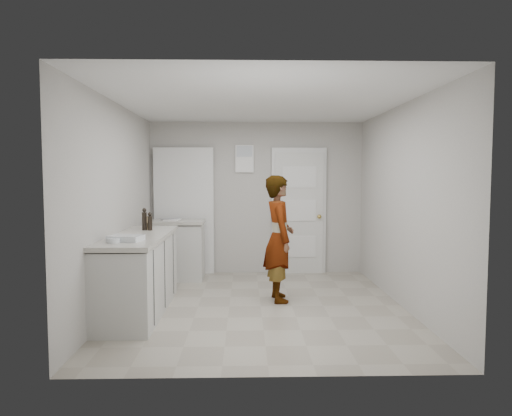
{
  "coord_description": "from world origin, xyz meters",
  "views": [
    {
      "loc": [
        -0.19,
        -5.56,
        1.61
      ],
      "look_at": [
        -0.05,
        0.4,
        1.2
      ],
      "focal_mm": 32.0,
      "sensor_mm": 36.0,
      "label": 1
    }
  ],
  "objects_px": {
    "oil_cruet_b": "(144,220)",
    "baking_dish": "(126,238)",
    "person": "(279,238)",
    "oil_cruet_a": "(150,222)",
    "spice_jar": "(149,226)",
    "egg_bowl": "(114,241)",
    "cake_mix_box": "(146,222)"
  },
  "relations": [
    {
      "from": "person",
      "to": "spice_jar",
      "type": "xyz_separation_m",
      "value": [
        -1.69,
        0.07,
        0.16
      ]
    },
    {
      "from": "baking_dish",
      "to": "egg_bowl",
      "type": "bearing_deg",
      "value": -121.24
    },
    {
      "from": "spice_jar",
      "to": "baking_dish",
      "type": "bearing_deg",
      "value": -91.22
    },
    {
      "from": "person",
      "to": "cake_mix_box",
      "type": "distance_m",
      "value": 1.77
    },
    {
      "from": "cake_mix_box",
      "to": "oil_cruet_a",
      "type": "relative_size",
      "value": 0.69
    },
    {
      "from": "spice_jar",
      "to": "person",
      "type": "bearing_deg",
      "value": -2.22
    },
    {
      "from": "person",
      "to": "oil_cruet_b",
      "type": "bearing_deg",
      "value": 83.32
    },
    {
      "from": "person",
      "to": "spice_jar",
      "type": "relative_size",
      "value": 18.14
    },
    {
      "from": "spice_jar",
      "to": "baking_dish",
      "type": "height_order",
      "value": "spice_jar"
    },
    {
      "from": "baking_dish",
      "to": "egg_bowl",
      "type": "distance_m",
      "value": 0.17
    },
    {
      "from": "oil_cruet_b",
      "to": "egg_bowl",
      "type": "distance_m",
      "value": 1.13
    },
    {
      "from": "person",
      "to": "egg_bowl",
      "type": "distance_m",
      "value": 2.12
    },
    {
      "from": "cake_mix_box",
      "to": "spice_jar",
      "type": "bearing_deg",
      "value": -83.85
    },
    {
      "from": "cake_mix_box",
      "to": "egg_bowl",
      "type": "bearing_deg",
      "value": -107.9
    },
    {
      "from": "person",
      "to": "oil_cruet_a",
      "type": "bearing_deg",
      "value": 84.3
    },
    {
      "from": "egg_bowl",
      "to": "oil_cruet_b",
      "type": "bearing_deg",
      "value": 86.38
    },
    {
      "from": "baking_dish",
      "to": "spice_jar",
      "type": "bearing_deg",
      "value": 88.78
    },
    {
      "from": "egg_bowl",
      "to": "spice_jar",
      "type": "bearing_deg",
      "value": 84.81
    },
    {
      "from": "oil_cruet_b",
      "to": "baking_dish",
      "type": "distance_m",
      "value": 0.98
    },
    {
      "from": "baking_dish",
      "to": "cake_mix_box",
      "type": "bearing_deg",
      "value": 91.84
    },
    {
      "from": "cake_mix_box",
      "to": "baking_dish",
      "type": "bearing_deg",
      "value": -104.04
    },
    {
      "from": "oil_cruet_a",
      "to": "cake_mix_box",
      "type": "bearing_deg",
      "value": 111.46
    },
    {
      "from": "cake_mix_box",
      "to": "egg_bowl",
      "type": "height_order",
      "value": "cake_mix_box"
    },
    {
      "from": "spice_jar",
      "to": "egg_bowl",
      "type": "bearing_deg",
      "value": -95.19
    },
    {
      "from": "person",
      "to": "cake_mix_box",
      "type": "xyz_separation_m",
      "value": [
        -1.75,
        0.22,
        0.19
      ]
    },
    {
      "from": "spice_jar",
      "to": "egg_bowl",
      "type": "relative_size",
      "value": 0.72
    },
    {
      "from": "oil_cruet_a",
      "to": "egg_bowl",
      "type": "bearing_deg",
      "value": -97.65
    },
    {
      "from": "oil_cruet_a",
      "to": "oil_cruet_b",
      "type": "bearing_deg",
      "value": 159.89
    },
    {
      "from": "cake_mix_box",
      "to": "oil_cruet_a",
      "type": "bearing_deg",
      "value": -84.41
    },
    {
      "from": "spice_jar",
      "to": "oil_cruet_b",
      "type": "bearing_deg",
      "value": -116.99
    },
    {
      "from": "spice_jar",
      "to": "egg_bowl",
      "type": "distance_m",
      "value": 1.2
    },
    {
      "from": "oil_cruet_b",
      "to": "spice_jar",
      "type": "bearing_deg",
      "value": 63.01
    }
  ]
}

